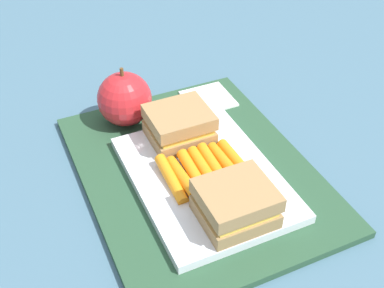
{
  "coord_description": "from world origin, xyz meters",
  "views": [
    {
      "loc": [
        -0.42,
        0.2,
        0.44
      ],
      "look_at": [
        0.01,
        0.0,
        0.04
      ],
      "focal_mm": 45.97,
      "sensor_mm": 36.0,
      "label": 1
    }
  ],
  "objects_px": {
    "sandwich_half_left": "(236,204)",
    "sandwich_half_right": "(179,125)",
    "apple": "(125,99)",
    "paper_napkin": "(208,99)",
    "carrot_sticks_bundle": "(204,170)",
    "food_tray": "(205,178)"
  },
  "relations": [
    {
      "from": "sandwich_half_left",
      "to": "paper_napkin",
      "type": "height_order",
      "value": "sandwich_half_left"
    },
    {
      "from": "sandwich_half_left",
      "to": "apple",
      "type": "bearing_deg",
      "value": 11.44
    },
    {
      "from": "apple",
      "to": "sandwich_half_right",
      "type": "bearing_deg",
      "value": -149.48
    },
    {
      "from": "carrot_sticks_bundle",
      "to": "apple",
      "type": "distance_m",
      "value": 0.17
    },
    {
      "from": "sandwich_half_right",
      "to": "apple",
      "type": "bearing_deg",
      "value": 30.52
    },
    {
      "from": "sandwich_half_left",
      "to": "apple",
      "type": "height_order",
      "value": "apple"
    },
    {
      "from": "sandwich_half_right",
      "to": "sandwich_half_left",
      "type": "bearing_deg",
      "value": 180.0
    },
    {
      "from": "carrot_sticks_bundle",
      "to": "apple",
      "type": "xyz_separation_m",
      "value": [
        0.16,
        0.05,
        0.02
      ]
    },
    {
      "from": "paper_napkin",
      "to": "apple",
      "type": "bearing_deg",
      "value": 90.18
    },
    {
      "from": "sandwich_half_right",
      "to": "carrot_sticks_bundle",
      "type": "height_order",
      "value": "sandwich_half_right"
    },
    {
      "from": "paper_napkin",
      "to": "sandwich_half_left",
      "type": "bearing_deg",
      "value": 160.67
    },
    {
      "from": "food_tray",
      "to": "sandwich_half_left",
      "type": "xyz_separation_m",
      "value": [
        -0.08,
        0.0,
        0.03
      ]
    },
    {
      "from": "sandwich_half_left",
      "to": "apple",
      "type": "distance_m",
      "value": 0.24
    },
    {
      "from": "sandwich_half_right",
      "to": "apple",
      "type": "xyz_separation_m",
      "value": [
        0.08,
        0.05,
        0.0
      ]
    },
    {
      "from": "sandwich_half_right",
      "to": "food_tray",
      "type": "bearing_deg",
      "value": 180.0
    },
    {
      "from": "carrot_sticks_bundle",
      "to": "apple",
      "type": "height_order",
      "value": "apple"
    },
    {
      "from": "carrot_sticks_bundle",
      "to": "food_tray",
      "type": "bearing_deg",
      "value": -146.29
    },
    {
      "from": "paper_napkin",
      "to": "carrot_sticks_bundle",
      "type": "bearing_deg",
      "value": 152.16
    },
    {
      "from": "sandwich_half_left",
      "to": "paper_napkin",
      "type": "relative_size",
      "value": 1.14
    },
    {
      "from": "sandwich_half_left",
      "to": "sandwich_half_right",
      "type": "distance_m",
      "value": 0.16
    },
    {
      "from": "sandwich_half_right",
      "to": "apple",
      "type": "height_order",
      "value": "apple"
    },
    {
      "from": "apple",
      "to": "paper_napkin",
      "type": "bearing_deg",
      "value": -89.82
    }
  ]
}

